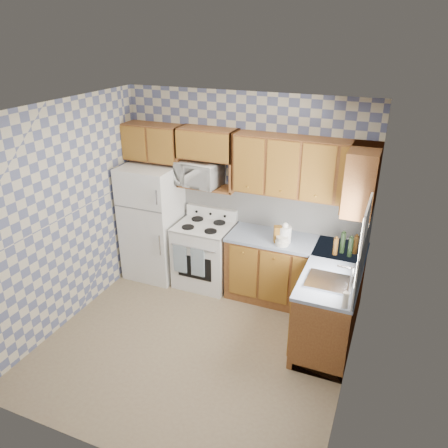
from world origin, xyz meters
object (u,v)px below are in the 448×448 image
(electric_kettle, at_px, (285,234))
(refrigerator, at_px, (153,222))
(stove_body, at_px, (204,255))
(microwave, at_px, (199,174))

(electric_kettle, bearing_deg, refrigerator, 178.75)
(stove_body, height_order, electric_kettle, electric_kettle)
(microwave, bearing_deg, electric_kettle, -2.84)
(microwave, bearing_deg, stove_body, -41.43)
(refrigerator, height_order, electric_kettle, refrigerator)
(refrigerator, relative_size, microwave, 2.86)
(refrigerator, xyz_separation_m, stove_body, (0.80, 0.03, -0.39))
(microwave, xyz_separation_m, electric_kettle, (1.28, -0.20, -0.59))
(stove_body, bearing_deg, electric_kettle, -3.35)
(refrigerator, bearing_deg, stove_body, 1.78)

